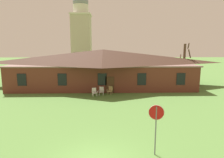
{
  "coord_description": "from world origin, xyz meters",
  "views": [
    {
      "loc": [
        0.6,
        -8.25,
        5.67
      ],
      "look_at": [
        1.06,
        8.93,
        2.78
      ],
      "focal_mm": 30.37,
      "sensor_mm": 36.0,
      "label": 1
    }
  ],
  "objects_px": {
    "stop_sign": "(156,120)",
    "lawn_chair_by_porch": "(94,92)",
    "lawn_chair_left_end": "(110,90)",
    "lawn_chair_near_door": "(101,91)"
  },
  "relations": [
    {
      "from": "lawn_chair_by_porch",
      "to": "lawn_chair_near_door",
      "type": "distance_m",
      "value": 0.97
    },
    {
      "from": "lawn_chair_by_porch",
      "to": "lawn_chair_near_door",
      "type": "relative_size",
      "value": 1.0
    },
    {
      "from": "lawn_chair_near_door",
      "to": "lawn_chair_left_end",
      "type": "height_order",
      "value": "same"
    },
    {
      "from": "stop_sign",
      "to": "lawn_chair_left_end",
      "type": "relative_size",
      "value": 2.88
    },
    {
      "from": "lawn_chair_by_porch",
      "to": "lawn_chair_left_end",
      "type": "bearing_deg",
      "value": 23.36
    },
    {
      "from": "lawn_chair_by_porch",
      "to": "lawn_chair_near_door",
      "type": "xyz_separation_m",
      "value": [
        0.83,
        0.52,
        0.0
      ]
    },
    {
      "from": "stop_sign",
      "to": "lawn_chair_by_porch",
      "type": "xyz_separation_m",
      "value": [
        -4.04,
        12.54,
        -1.47
      ]
    },
    {
      "from": "lawn_chair_left_end",
      "to": "stop_sign",
      "type": "bearing_deg",
      "value": -80.79
    },
    {
      "from": "lawn_chair_near_door",
      "to": "stop_sign",
      "type": "bearing_deg",
      "value": -76.18
    },
    {
      "from": "stop_sign",
      "to": "lawn_chair_by_porch",
      "type": "relative_size",
      "value": 2.88
    }
  ]
}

